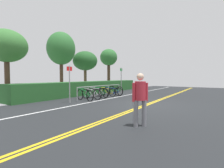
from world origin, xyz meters
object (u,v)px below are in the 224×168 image
at_px(bike_rack, 102,88).
at_px(bicycle_4, 107,92).
at_px(bicycle_2, 97,93).
at_px(bicycle_6, 116,90).
at_px(tree_far_right, 85,61).
at_px(sign_post_far, 121,78).
at_px(tree_extra, 109,58).
at_px(bicycle_1, 92,94).
at_px(sign_post_near, 70,80).
at_px(bicycle_3, 101,92).
at_px(pedestrian, 140,96).
at_px(tree_near_left, 6,47).
at_px(bicycle_5, 113,91).
at_px(bicycle_0, 85,95).
at_px(tree_mid, 61,49).

height_order(bike_rack, bicycle_4, bike_rack).
xyz_separation_m(bicycle_2, bicycle_6, (2.55, 0.06, -0.00)).
bearing_deg(tree_far_right, bicycle_4, -116.54).
height_order(sign_post_far, tree_extra, tree_extra).
height_order(bicycle_1, sign_post_near, sign_post_near).
bearing_deg(bicycle_3, pedestrian, -133.40).
bearing_deg(sign_post_far, bike_rack, -178.66).
bearing_deg(bicycle_4, tree_near_left, 150.43).
relative_size(bicycle_6, tree_near_left, 0.41).
distance_m(bike_rack, tree_near_left, 6.43).
bearing_deg(sign_post_near, pedestrian, -110.14).
bearing_deg(bicycle_3, bicycle_6, -3.45).
distance_m(bike_rack, bicycle_4, 0.77).
relative_size(bicycle_5, tree_far_right, 0.42).
height_order(bike_rack, pedestrian, pedestrian).
height_order(pedestrian, tree_near_left, tree_near_left).
xyz_separation_m(bicycle_1, sign_post_near, (-1.89, -0.01, 0.94)).
bearing_deg(bicycle_3, bicycle_4, -7.33).
xyz_separation_m(bicycle_5, pedestrian, (-6.28, -5.15, 0.58)).
distance_m(bicycle_2, tree_far_right, 6.18).
relative_size(bicycle_5, sign_post_near, 0.81).
height_order(bicycle_5, tree_far_right, tree_far_right).
bearing_deg(bicycle_2, tree_extra, 28.98).
height_order(sign_post_near, sign_post_far, sign_post_far).
bearing_deg(bike_rack, bicycle_6, -0.67).
height_order(bicycle_2, bicycle_5, bicycle_2).
bearing_deg(bicycle_0, tree_mid, 67.79).
relative_size(bicycle_0, tree_extra, 0.37).
xyz_separation_m(bike_rack, bicycle_5, (1.27, -0.11, -0.31)).
distance_m(bicycle_3, sign_post_near, 3.31).
bearing_deg(bicycle_5, bicycle_0, -179.38).
height_order(bike_rack, bicycle_6, bike_rack).
bearing_deg(bike_rack, bicycle_1, -176.03).
height_order(pedestrian, sign_post_far, sign_post_far).
relative_size(tree_near_left, tree_mid, 0.79).
xyz_separation_m(bicycle_4, tree_extra, (5.59, 3.75, 3.37)).
height_order(tree_mid, tree_far_right, tree_mid).
bearing_deg(bicycle_0, bike_rack, 4.35).
bearing_deg(sign_post_far, bicycle_3, 179.58).
height_order(bike_rack, sign_post_far, sign_post_far).
height_order(bicycle_1, tree_mid, tree_mid).
distance_m(bicycle_4, pedestrian, 7.79).
distance_m(bicycle_1, pedestrian, 6.44).
xyz_separation_m(bicycle_6, sign_post_near, (-5.02, -0.07, 0.92)).
height_order(pedestrian, tree_mid, tree_mid).
bearing_deg(bicycle_6, sign_post_far, 5.07).
bearing_deg(bicycle_1, bicycle_4, 2.72).
bearing_deg(bicycle_1, bike_rack, 3.97).
bearing_deg(bicycle_2, tree_near_left, 142.58).
bearing_deg(tree_extra, bicycle_5, -142.34).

